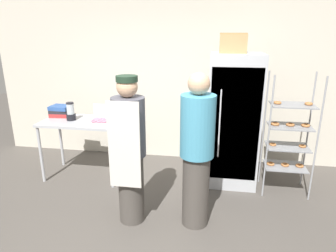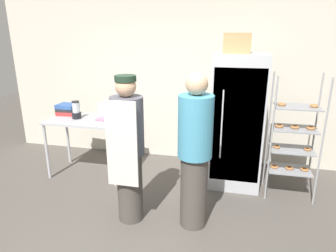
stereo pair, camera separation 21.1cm
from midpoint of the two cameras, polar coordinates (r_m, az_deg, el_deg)
ground_plane at (r=3.48m, az=-2.89°, el=-20.88°), size 14.00×14.00×0.00m
back_wall at (r=5.10m, az=4.12°, el=9.03°), size 6.40×0.12×2.81m
refrigerator at (r=4.36m, az=14.34°, el=0.81°), size 0.71×0.73×1.88m
baking_rack at (r=4.30m, az=24.06°, el=-2.24°), size 0.62×0.44×1.66m
prep_counter at (r=4.68m, az=-13.91°, el=0.09°), size 1.16×0.67×0.90m
donut_box at (r=4.36m, az=-10.65°, el=1.16°), size 0.29×0.23×0.27m
blender_pitcher at (r=4.69m, az=-15.86°, el=2.79°), size 0.14×0.14×0.27m
binder_stack at (r=4.96m, az=-17.45°, el=3.04°), size 0.32×0.26×0.17m
cardboard_storage_box at (r=4.21m, az=14.47°, el=15.00°), size 0.36×0.34×0.26m
person_baker at (r=3.39m, az=-5.83°, el=-4.42°), size 0.37×0.38×1.72m
person_customer at (r=3.29m, az=6.96°, el=-5.03°), size 0.38×0.38×1.77m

